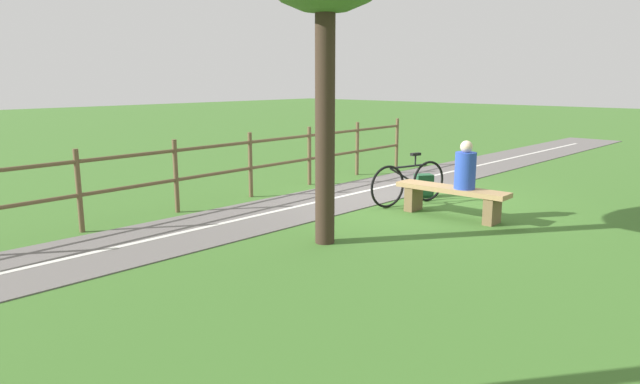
{
  "coord_description": "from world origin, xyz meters",
  "views": [
    {
      "loc": [
        -5.73,
        8.73,
        2.26
      ],
      "look_at": [
        -0.71,
        3.2,
        0.75
      ],
      "focal_mm": 31.4,
      "sensor_mm": 36.0,
      "label": 1
    }
  ],
  "objects_px": {
    "bicycle": "(409,183)",
    "bench": "(451,196)",
    "backpack": "(424,186)",
    "person_seated": "(465,168)"
  },
  "relations": [
    {
      "from": "bench",
      "to": "bicycle",
      "type": "xyz_separation_m",
      "value": [
        1.06,
        -0.32,
        0.05
      ]
    },
    {
      "from": "bicycle",
      "to": "bench",
      "type": "bearing_deg",
      "value": 87.26
    },
    {
      "from": "backpack",
      "to": "bench",
      "type": "bearing_deg",
      "value": 137.89
    },
    {
      "from": "bicycle",
      "to": "backpack",
      "type": "height_order",
      "value": "bicycle"
    },
    {
      "from": "bench",
      "to": "bicycle",
      "type": "distance_m",
      "value": 1.1
    },
    {
      "from": "bench",
      "to": "person_seated",
      "type": "distance_m",
      "value": 0.54
    },
    {
      "from": "person_seated",
      "to": "bicycle",
      "type": "distance_m",
      "value": 1.39
    },
    {
      "from": "backpack",
      "to": "person_seated",
      "type": "bearing_deg",
      "value": 142.88
    },
    {
      "from": "backpack",
      "to": "bicycle",
      "type": "bearing_deg",
      "value": 100.92
    },
    {
      "from": "bicycle",
      "to": "backpack",
      "type": "xyz_separation_m",
      "value": [
        0.15,
        -0.76,
        -0.18
      ]
    }
  ]
}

